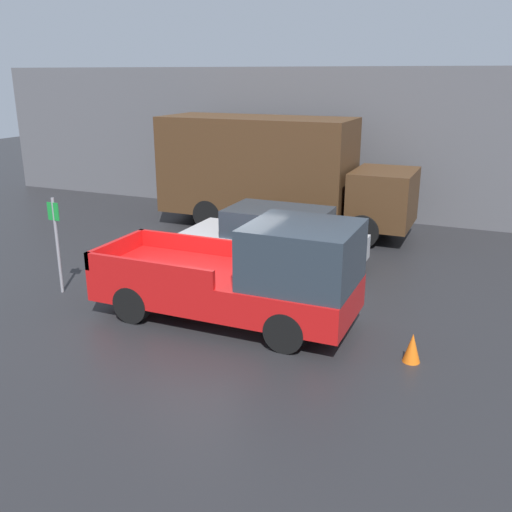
% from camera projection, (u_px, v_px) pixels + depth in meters
% --- Properties ---
extents(ground_plane, '(60.00, 60.00, 0.00)m').
position_uv_depth(ground_plane, '(215.00, 305.00, 12.38)').
color(ground_plane, '#232326').
extents(building_wall, '(28.00, 0.15, 5.01)m').
position_uv_depth(building_wall, '(333.00, 143.00, 19.46)').
color(building_wall, '#56565B').
rests_on(building_wall, ground).
extents(pickup_truck, '(5.27, 2.03, 2.15)m').
position_uv_depth(pickup_truck, '(249.00, 276.00, 11.20)').
color(pickup_truck, red).
rests_on(pickup_truck, ground).
extents(car, '(4.58, 1.91, 1.58)m').
position_uv_depth(car, '(275.00, 238.00, 14.45)').
color(car, '#B7BABF').
rests_on(car, ground).
extents(delivery_truck, '(8.00, 2.44, 3.49)m').
position_uv_depth(delivery_truck, '(273.00, 170.00, 18.06)').
color(delivery_truck, '#472D19').
rests_on(delivery_truck, ground).
extents(parking_sign, '(0.30, 0.07, 2.20)m').
position_uv_depth(parking_sign, '(57.00, 240.00, 12.72)').
color(parking_sign, gray).
rests_on(parking_sign, ground).
extents(newspaper_box, '(0.45, 0.40, 1.04)m').
position_uv_depth(newspaper_box, '(280.00, 198.00, 20.44)').
color(newspaper_box, '#194CB2').
rests_on(newspaper_box, ground).
extents(traffic_cone, '(0.31, 0.31, 0.53)m').
position_uv_depth(traffic_cone, '(412.00, 348.00, 9.87)').
color(traffic_cone, orange).
rests_on(traffic_cone, ground).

